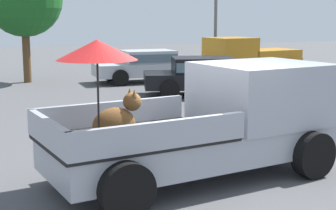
% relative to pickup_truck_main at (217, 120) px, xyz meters
% --- Properties ---
extents(ground_plane, '(80.00, 80.00, 0.00)m').
position_rel_pickup_truck_main_xyz_m(ground_plane, '(-0.41, -0.07, -0.97)').
color(ground_plane, '#4C4C4F').
extents(pickup_truck_main, '(5.32, 3.05, 2.40)m').
position_rel_pickup_truck_main_xyz_m(pickup_truck_main, '(0.00, 0.00, 0.00)').
color(pickup_truck_main, black).
rests_on(pickup_truck_main, ground).
extents(pickup_truck_red, '(5.06, 2.91, 1.80)m').
position_rel_pickup_truck_main_xyz_m(pickup_truck_red, '(7.26, 12.86, -0.09)').
color(pickup_truck_red, black).
rests_on(pickup_truck_red, ground).
extents(parked_sedan_near, '(4.36, 2.10, 1.33)m').
position_rel_pickup_truck_main_xyz_m(parked_sedan_near, '(2.30, 12.42, -0.22)').
color(parked_sedan_near, black).
rests_on(parked_sedan_near, ground).
extents(parked_sedan_far, '(4.60, 2.73, 1.33)m').
position_rel_pickup_truck_main_xyz_m(parked_sedan_far, '(3.22, 8.26, -0.22)').
color(parked_sedan_far, black).
rests_on(parked_sedan_far, ground).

